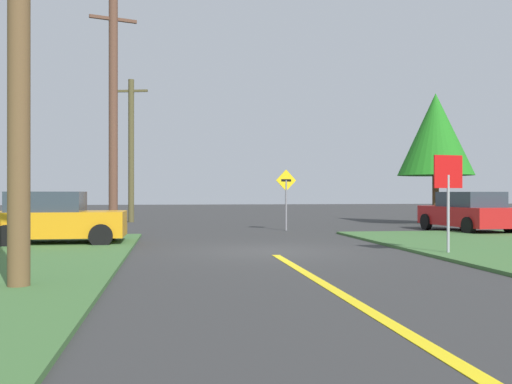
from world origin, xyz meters
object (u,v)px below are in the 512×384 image
Objects in this scene: utility_pole_mid at (113,115)px; oak_tree_left at (436,135)px; utility_pole_near at (19,53)px; direction_sign at (286,193)px; car_on_crossroad at (467,212)px; stop_sign at (448,184)px; utility_pole_far at (131,149)px; parked_car_near_building at (57,219)px.

utility_pole_mid is 15.75m from oak_tree_left.
utility_pole_mid is at bearing 88.92° from utility_pole_near.
oak_tree_left reaches higher than direction_sign.
utility_pole_near reaches higher than car_on_crossroad.
stop_sign is 0.34× the size of utility_pole_near.
oak_tree_left reaches higher than car_on_crossroad.
car_on_crossroad is at bearing -34.81° from utility_pole_far.
direction_sign is (-7.04, 2.00, 0.78)m from car_on_crossroad.
parked_car_near_building is 18.91m from oak_tree_left.
utility_pole_mid is 1.38× the size of oak_tree_left.
utility_pole_mid reaches higher than utility_pole_near.
utility_pole_mid is at bearing -164.84° from oak_tree_left.
utility_pole_far is (0.08, 8.65, -0.65)m from utility_pole_mid.
parked_car_near_building is at bearing -32.13° from stop_sign.
oak_tree_left reaches higher than stop_sign.
utility_pole_mid reaches higher than utility_pole_far.
utility_pole_mid is (0.24, 12.65, 0.73)m from utility_pole_near.
stop_sign is 19.86m from utility_pole_far.
stop_sign reaches higher than car_on_crossroad.
oak_tree_left is (8.23, 3.15, 2.88)m from direction_sign.
stop_sign is 0.99× the size of direction_sign.
stop_sign is 0.33× the size of utility_pole_far.
utility_pole_far is at bearing 89.47° from utility_pole_mid.
utility_pole_mid is 3.52× the size of direction_sign.
car_on_crossroad is at bearing -4.21° from utility_pole_mid.
utility_pole_far is at bearing 84.12° from parked_car_near_building.
parked_car_near_building is at bearing -95.59° from utility_pole_far.
oak_tree_left is (6.08, 13.01, 2.67)m from stop_sign.
direction_sign is (8.19, 5.49, 0.79)m from parked_car_near_building.
stop_sign is at bearing -77.70° from direction_sign.
utility_pole_far reaches higher than parked_car_near_building.
direction_sign is (6.90, -7.69, -2.35)m from utility_pole_far.
oak_tree_left is (1.19, 5.15, 3.67)m from car_on_crossroad.
direction_sign is 9.27m from oak_tree_left.
stop_sign is 0.66× the size of parked_car_near_building.
utility_pole_far is at bearing 89.15° from utility_pole_near.
utility_pole_near is at bearing -90.85° from utility_pole_far.
utility_pole_near is (-9.36, -3.76, 2.05)m from stop_sign.
direction_sign is at bearing -86.92° from stop_sign.
car_on_crossroad is 0.62× the size of utility_pole_near.
car_on_crossroad is 15.62m from parked_car_near_building.
utility_pole_mid is 1.17× the size of utility_pole_far.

